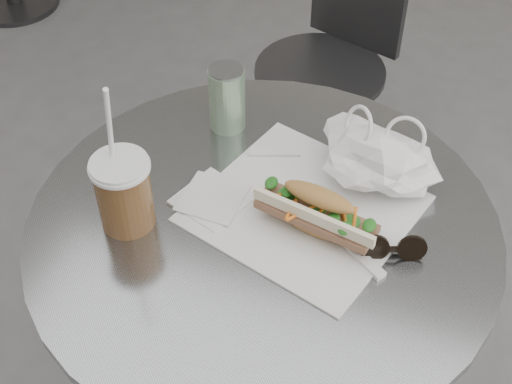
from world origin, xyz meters
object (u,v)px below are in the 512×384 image
(chair_far, at_px, (325,100))
(iced_coffee, at_px, (124,192))
(drink_can, at_px, (227,98))
(cafe_table, at_px, (262,320))
(banh_mi, at_px, (317,212))
(sunglasses, at_px, (393,249))

(chair_far, bearing_deg, iced_coffee, 102.92)
(drink_can, bearing_deg, cafe_table, -54.77)
(banh_mi, bearing_deg, cafe_table, -161.88)
(sunglasses, bearing_deg, cafe_table, 160.72)
(chair_far, bearing_deg, banh_mi, 120.92)
(banh_mi, height_order, sunglasses, banh_mi)
(banh_mi, bearing_deg, chair_far, 114.44)
(sunglasses, relative_size, drink_can, 0.82)
(drink_can, bearing_deg, iced_coffee, -101.85)
(chair_far, xyz_separation_m, banh_mi, (0.22, -0.87, 0.47))
(sunglasses, bearing_deg, banh_mi, 155.62)
(iced_coffee, height_order, sunglasses, iced_coffee)
(banh_mi, distance_m, drink_can, 0.30)
(chair_far, height_order, sunglasses, sunglasses)
(cafe_table, height_order, banh_mi, banh_mi)
(chair_far, xyz_separation_m, drink_can, (-0.01, -0.68, 0.49))
(sunglasses, bearing_deg, chair_far, 91.74)
(iced_coffee, bearing_deg, cafe_table, 20.37)
(cafe_table, height_order, iced_coffee, iced_coffee)
(cafe_table, bearing_deg, banh_mi, 7.53)
(banh_mi, xyz_separation_m, sunglasses, (0.12, -0.01, -0.02))
(cafe_table, relative_size, sunglasses, 7.50)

